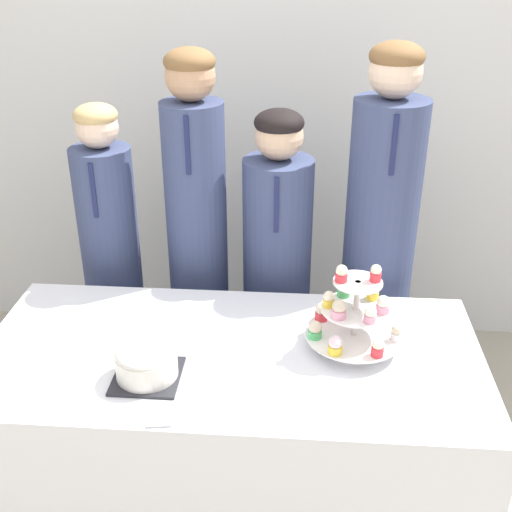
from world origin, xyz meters
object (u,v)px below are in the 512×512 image
(student_1, at_px, (198,252))
(student_2, at_px, (277,282))
(student_3, at_px, (378,259))
(round_cake, at_px, (146,360))
(cupcake_stand, at_px, (354,314))
(student_0, at_px, (113,274))
(cake_knife, at_px, (174,424))

(student_1, bearing_deg, student_2, -0.00)
(student_3, bearing_deg, student_1, -180.00)
(round_cake, xyz_separation_m, cupcake_stand, (0.64, 0.22, 0.06))
(round_cake, xyz_separation_m, student_0, (-0.33, 0.78, -0.13))
(cake_knife, relative_size, cupcake_stand, 0.73)
(cupcake_stand, xyz_separation_m, student_1, (-0.60, 0.56, -0.08))
(cupcake_stand, height_order, student_2, student_2)
(student_1, xyz_separation_m, student_2, (0.33, -0.00, -0.13))
(cake_knife, height_order, student_2, student_2)
(round_cake, height_order, student_0, student_0)
(round_cake, bearing_deg, cupcake_stand, 18.77)
(cupcake_stand, relative_size, student_3, 0.19)
(cupcake_stand, relative_size, student_0, 0.23)
(student_0, xyz_separation_m, student_1, (0.37, 0.00, 0.12))
(cupcake_stand, distance_m, student_0, 1.14)
(student_1, height_order, student_3, student_3)
(student_2, relative_size, student_3, 0.85)
(cake_knife, xyz_separation_m, student_1, (-0.08, 0.99, 0.05))
(student_3, bearing_deg, cupcake_stand, -103.54)
(cake_knife, height_order, student_3, student_3)
(cupcake_stand, distance_m, student_2, 0.66)
(student_1, bearing_deg, student_0, -180.00)
(cake_knife, height_order, student_1, student_1)
(student_0, bearing_deg, student_3, 0.00)
(student_3, bearing_deg, round_cake, -134.75)
(student_0, bearing_deg, student_2, 0.00)
(cake_knife, relative_size, student_1, 0.14)
(round_cake, height_order, cupcake_stand, cupcake_stand)
(cake_knife, bearing_deg, student_3, 47.85)
(cake_knife, xyz_separation_m, student_3, (0.65, 0.99, 0.04))
(round_cake, distance_m, student_1, 0.78)
(student_2, height_order, student_3, student_3)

